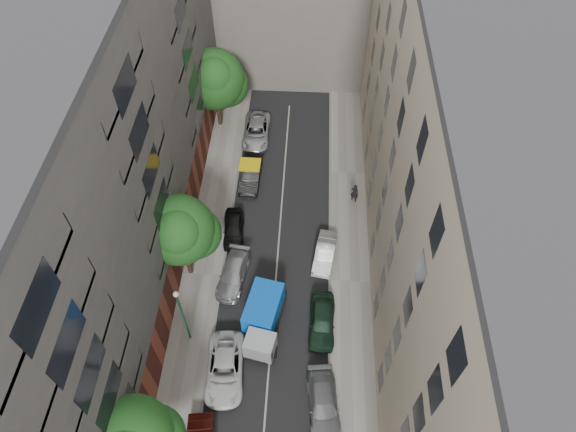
# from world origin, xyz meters

# --- Properties ---
(ground) EXTENTS (120.00, 120.00, 0.00)m
(ground) POSITION_xyz_m (0.00, 0.00, 0.00)
(ground) COLOR #4C4C49
(ground) RESTS_ON ground
(road_surface) EXTENTS (8.00, 44.00, 0.02)m
(road_surface) POSITION_xyz_m (0.00, 0.00, 0.01)
(road_surface) COLOR black
(road_surface) RESTS_ON ground
(sidewalk_left) EXTENTS (3.00, 44.00, 0.15)m
(sidewalk_left) POSITION_xyz_m (-5.50, 0.00, 0.07)
(sidewalk_left) COLOR gray
(sidewalk_left) RESTS_ON ground
(sidewalk_right) EXTENTS (3.00, 44.00, 0.15)m
(sidewalk_right) POSITION_xyz_m (5.50, 0.00, 0.07)
(sidewalk_right) COLOR gray
(sidewalk_right) RESTS_ON ground
(building_left) EXTENTS (8.00, 44.00, 20.00)m
(building_left) POSITION_xyz_m (-11.00, 0.00, 10.00)
(building_left) COLOR #464441
(building_left) RESTS_ON ground
(building_right) EXTENTS (8.00, 44.00, 20.00)m
(building_right) POSITION_xyz_m (11.00, 0.00, 10.00)
(building_right) COLOR tan
(building_right) RESTS_ON ground
(tarp_truck) EXTENTS (3.03, 5.54, 2.40)m
(tarp_truck) POSITION_xyz_m (-0.60, -4.02, 1.32)
(tarp_truck) COLOR black
(tarp_truck) RESTS_ON ground
(car_left_2) EXTENTS (2.70, 5.31, 1.44)m
(car_left_2) POSITION_xyz_m (-2.80, -7.39, 0.72)
(car_left_2) COLOR silver
(car_left_2) RESTS_ON ground
(car_left_3) EXTENTS (2.43, 4.73, 1.31)m
(car_left_3) POSITION_xyz_m (-3.12, -0.20, 0.66)
(car_left_3) COLOR #B3B2B7
(car_left_3) RESTS_ON ground
(car_left_4) EXTENTS (1.91, 4.03, 1.33)m
(car_left_4) POSITION_xyz_m (-3.60, 3.99, 0.67)
(car_left_4) COLOR black
(car_left_4) RESTS_ON ground
(car_left_5) EXTENTS (1.68, 4.60, 1.50)m
(car_left_5) POSITION_xyz_m (-2.80, 9.74, 0.75)
(car_left_5) COLOR black
(car_left_5) RESTS_ON ground
(car_left_6) EXTENTS (2.40, 5.17, 1.43)m
(car_left_6) POSITION_xyz_m (-2.80, 15.17, 0.72)
(car_left_6) COLOR silver
(car_left_6) RESTS_ON ground
(car_right_1) EXTENTS (2.41, 4.81, 1.34)m
(car_right_1) POSITION_xyz_m (3.60, -9.28, 0.67)
(car_right_1) COLOR slate
(car_right_1) RESTS_ON ground
(car_right_2) EXTENTS (1.86, 4.43, 1.50)m
(car_right_2) POSITION_xyz_m (3.45, -3.63, 0.75)
(car_right_2) COLOR black
(car_right_2) RESTS_ON ground
(car_right_3) EXTENTS (1.99, 4.16, 1.31)m
(car_right_3) POSITION_xyz_m (3.60, 2.06, 0.66)
(car_right_3) COLOR silver
(car_right_3) RESTS_ON ground
(tree_mid) EXTENTS (5.16, 4.87, 7.73)m
(tree_mid) POSITION_xyz_m (-6.30, 0.09, 5.21)
(tree_mid) COLOR #382619
(tree_mid) RESTS_ON sidewalk_left
(tree_far) EXTENTS (5.57, 5.34, 7.75)m
(tree_far) POSITION_xyz_m (-6.30, 16.57, 5.09)
(tree_far) COLOR #382619
(tree_far) RESTS_ON sidewalk_left
(lamp_post) EXTENTS (0.36, 0.36, 6.09)m
(lamp_post) POSITION_xyz_m (-5.52, -5.06, 3.93)
(lamp_post) COLOR #195938
(lamp_post) RESTS_ON sidewalk_left
(pedestrian) EXTENTS (0.80, 0.68, 1.86)m
(pedestrian) POSITION_xyz_m (5.96, 7.84, 1.08)
(pedestrian) COLOR black
(pedestrian) RESTS_ON sidewalk_right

